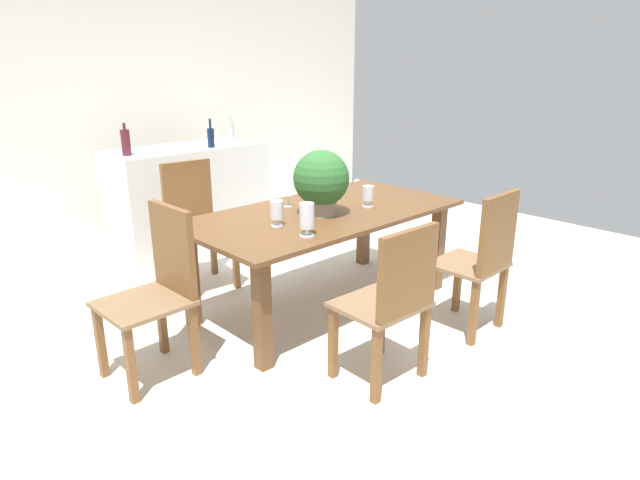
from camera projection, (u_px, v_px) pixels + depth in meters
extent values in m
plane|color=silver|center=(310.00, 298.00, 4.30)|extent=(7.04, 7.04, 0.00)
cube|color=silver|center=(139.00, 107.00, 5.68)|extent=(6.40, 0.10, 2.60)
cube|color=brown|center=(324.00, 213.00, 3.97)|extent=(2.02, 1.05, 0.03)
cube|color=brown|center=(262.00, 315.00, 3.23)|extent=(0.09, 0.09, 0.71)
cube|color=brown|center=(438.00, 247.00, 4.39)|extent=(0.09, 0.09, 0.71)
cube|color=brown|center=(191.00, 277.00, 3.78)|extent=(0.09, 0.09, 0.71)
cube|color=brown|center=(364.00, 226.00, 4.93)|extent=(0.09, 0.09, 0.71)
cube|color=brown|center=(100.00, 342.00, 3.18)|extent=(0.05, 0.05, 0.45)
cube|color=brown|center=(131.00, 366.00, 2.94)|extent=(0.05, 0.05, 0.45)
cube|color=brown|center=(162.00, 320.00, 3.45)|extent=(0.05, 0.05, 0.45)
cube|color=brown|center=(194.00, 340.00, 3.20)|extent=(0.05, 0.05, 0.45)
cube|color=olive|center=(143.00, 303.00, 3.12)|extent=(0.48, 0.46, 0.03)
cube|color=brown|center=(173.00, 249.00, 3.18)|extent=(0.05, 0.41, 0.52)
cube|color=brown|center=(381.00, 321.00, 3.43)|extent=(0.05, 0.05, 0.45)
cube|color=brown|center=(333.00, 342.00, 3.18)|extent=(0.05, 0.05, 0.45)
cube|color=brown|center=(424.00, 341.00, 3.19)|extent=(0.05, 0.05, 0.45)
cube|color=brown|center=(376.00, 366.00, 2.94)|extent=(0.05, 0.05, 0.45)
cube|color=olive|center=(380.00, 304.00, 3.11)|extent=(0.49, 0.43, 0.03)
cube|color=brown|center=(408.00, 272.00, 2.90)|extent=(0.44, 0.06, 0.47)
cube|color=brown|center=(457.00, 282.00, 4.02)|extent=(0.04, 0.04, 0.45)
cube|color=brown|center=(428.00, 297.00, 3.77)|extent=(0.04, 0.04, 0.45)
cube|color=brown|center=(502.00, 296.00, 3.79)|extent=(0.04, 0.04, 0.45)
cube|color=brown|center=(474.00, 313.00, 3.54)|extent=(0.04, 0.04, 0.45)
cube|color=olive|center=(468.00, 264.00, 3.70)|extent=(0.45, 0.43, 0.03)
cube|color=brown|center=(498.00, 233.00, 3.49)|extent=(0.41, 0.05, 0.51)
cube|color=brown|center=(193.00, 272.00, 4.21)|extent=(0.05, 0.05, 0.45)
cube|color=brown|center=(236.00, 262.00, 4.43)|extent=(0.05, 0.05, 0.45)
cube|color=brown|center=(172.00, 258.00, 4.50)|extent=(0.05, 0.05, 0.45)
cube|color=brown|center=(213.00, 249.00, 4.72)|extent=(0.05, 0.05, 0.45)
cube|color=olive|center=(201.00, 232.00, 4.39)|extent=(0.50, 0.51, 0.03)
cube|color=brown|center=(187.00, 193.00, 4.46)|extent=(0.42, 0.08, 0.53)
cylinder|color=gray|center=(321.00, 207.00, 3.85)|extent=(0.21, 0.21, 0.11)
sphere|color=#2D662D|center=(321.00, 178.00, 3.79)|extent=(0.39, 0.39, 0.39)
sphere|color=silver|center=(324.00, 178.00, 3.66)|extent=(0.04, 0.04, 0.04)
sphere|color=silver|center=(314.00, 182.00, 3.90)|extent=(0.05, 0.05, 0.05)
sphere|color=silver|center=(338.00, 178.00, 3.87)|extent=(0.05, 0.05, 0.05)
cylinder|color=silver|center=(277.00, 225.00, 3.60)|extent=(0.08, 0.08, 0.01)
cylinder|color=silver|center=(277.00, 221.00, 3.59)|extent=(0.02, 0.02, 0.04)
cylinder|color=silver|center=(277.00, 210.00, 3.57)|extent=(0.08, 0.08, 0.12)
cylinder|color=silver|center=(307.00, 235.00, 3.40)|extent=(0.10, 0.10, 0.01)
cylinder|color=silver|center=(307.00, 231.00, 3.39)|extent=(0.03, 0.03, 0.04)
cylinder|color=silver|center=(307.00, 215.00, 3.36)|extent=(0.09, 0.09, 0.16)
cylinder|color=silver|center=(368.00, 206.00, 4.07)|extent=(0.09, 0.09, 0.01)
cylinder|color=silver|center=(368.00, 202.00, 4.07)|extent=(0.03, 0.03, 0.04)
cylinder|color=silver|center=(368.00, 193.00, 4.04)|extent=(0.08, 0.08, 0.11)
cylinder|color=silver|center=(288.00, 206.00, 4.08)|extent=(0.06, 0.06, 0.00)
cylinder|color=silver|center=(288.00, 201.00, 4.06)|extent=(0.01, 0.01, 0.08)
cone|color=silver|center=(288.00, 191.00, 4.04)|extent=(0.07, 0.07, 0.06)
cube|color=silver|center=(189.00, 197.00, 5.39)|extent=(1.50, 0.63, 0.98)
cylinder|color=#511E28|center=(126.00, 143.00, 4.75)|extent=(0.08, 0.08, 0.22)
cylinder|color=#511E28|center=(124.00, 126.00, 4.71)|extent=(0.03, 0.03, 0.06)
cylinder|color=#B2BFB7|center=(231.00, 132.00, 5.54)|extent=(0.07, 0.07, 0.20)
cylinder|color=#B2BFB7|center=(230.00, 118.00, 5.50)|extent=(0.03, 0.03, 0.06)
cylinder|color=#0F1E38|center=(211.00, 138.00, 5.18)|extent=(0.06, 0.06, 0.18)
cylinder|color=#0F1E38|center=(210.00, 123.00, 5.14)|extent=(0.02, 0.02, 0.09)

